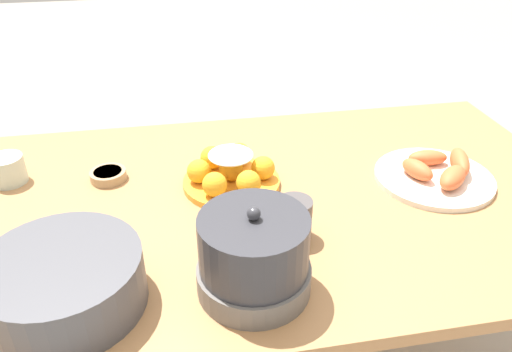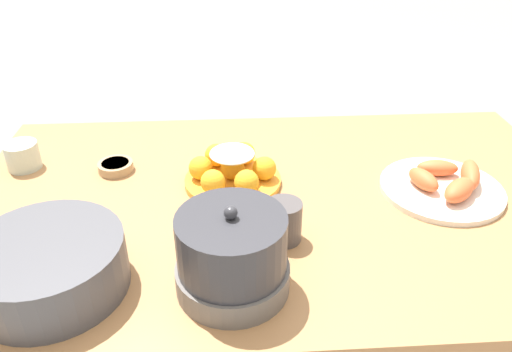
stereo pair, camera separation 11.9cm
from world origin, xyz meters
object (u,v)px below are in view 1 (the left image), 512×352
object	(u,v)px
sauce_bowl	(108,175)
cup_near	(7,170)
seafood_platter	(437,173)
dining_table	(280,226)
serving_bowl	(63,281)
warming_pot	(254,256)
cup_far	(294,219)
cake_plate	(230,173)

from	to	relation	value
sauce_bowl	cup_near	xyz separation A→B (m)	(0.24, -0.03, 0.02)
sauce_bowl	seafood_platter	xyz separation A→B (m)	(-0.81, 0.15, 0.01)
sauce_bowl	cup_near	size ratio (longest dim) A/B	1.06
dining_table	serving_bowl	size ratio (longest dim) A/B	5.33
dining_table	warming_pot	world-z (taller)	warming_pot
seafood_platter	cup_near	bearing A→B (deg)	-9.82
sauce_bowl	cup_far	size ratio (longest dim) A/B	0.99
cake_plate	warming_pot	distance (m)	0.36
dining_table	cup_far	size ratio (longest dim) A/B	16.61
seafood_platter	warming_pot	bearing A→B (deg)	29.59
cake_plate	dining_table	bearing A→B (deg)	148.97
cup_near	seafood_platter	bearing A→B (deg)	170.18
serving_bowl	cup_far	world-z (taller)	serving_bowl
serving_bowl	seafood_platter	distance (m)	0.89
cup_near	sauce_bowl	bearing A→B (deg)	172.44
seafood_platter	cup_near	xyz separation A→B (m)	(1.05, -0.18, 0.02)
sauce_bowl	cup_near	bearing A→B (deg)	-7.56
cake_plate	cup_far	distance (m)	0.25
cake_plate	seafood_platter	xyz separation A→B (m)	(-0.51, 0.07, -0.02)
cup_far	sauce_bowl	bearing A→B (deg)	-37.47
serving_bowl	cup_far	distance (m)	0.46
dining_table	cake_plate	xyz separation A→B (m)	(0.11, -0.07, 0.13)
dining_table	warming_pot	distance (m)	0.36
serving_bowl	cup_far	xyz separation A→B (m)	(-0.44, -0.11, -0.01)
serving_bowl	seafood_platter	world-z (taller)	serving_bowl
dining_table	cup_far	bearing A→B (deg)	86.50
warming_pot	cup_near	bearing A→B (deg)	-41.79
seafood_platter	warming_pot	size ratio (longest dim) A/B	1.39
cake_plate	serving_bowl	size ratio (longest dim) A/B	0.85
seafood_platter	cup_near	distance (m)	1.06
cake_plate	seafood_platter	distance (m)	0.51
dining_table	warming_pot	xyz separation A→B (m)	(0.12, 0.29, 0.17)
dining_table	serving_bowl	distance (m)	0.55
cake_plate	cup_far	world-z (taller)	cake_plate
sauce_bowl	warming_pot	xyz separation A→B (m)	(-0.29, 0.44, 0.06)
serving_bowl	sauce_bowl	xyz separation A→B (m)	(-0.04, -0.42, -0.04)
serving_bowl	cup_near	distance (m)	0.50
cup_near	cup_far	world-z (taller)	cup_far
cup_near	dining_table	bearing A→B (deg)	164.44
sauce_bowl	seafood_platter	world-z (taller)	seafood_platter
cup_near	cup_far	bearing A→B (deg)	152.12
dining_table	seafood_platter	bearing A→B (deg)	179.95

